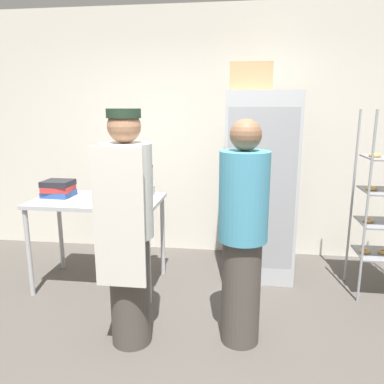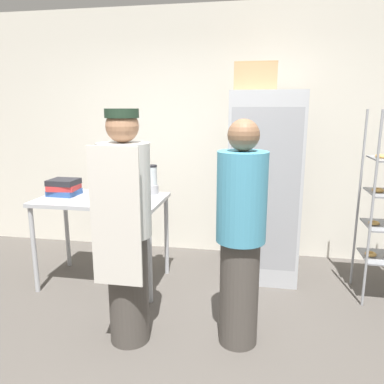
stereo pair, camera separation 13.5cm
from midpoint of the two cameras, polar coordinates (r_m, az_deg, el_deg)
The scene contains 10 objects.
ground_plane at distance 2.74m, azimuth -2.99°, elevation -25.93°, with size 14.00×14.00×0.00m, color #4C4742.
back_wall at distance 4.43m, azimuth 3.66°, elevation 8.78°, with size 6.40×0.12×2.82m, color silver.
refrigerator at distance 3.85m, azimuth 11.90°, elevation 0.79°, with size 0.69×0.70×1.87m.
prep_counter at distance 3.69m, azimuth -12.54°, elevation -2.32°, with size 1.20×0.69×0.87m.
donut_box at distance 3.36m, azimuth -9.29°, elevation -1.11°, with size 0.27×0.23×0.27m.
blender_pitcher at distance 3.73m, azimuth -5.00°, elevation 1.65°, with size 0.12×0.12×0.29m.
binder_stack at distance 3.87m, azimuth -17.99°, elevation 0.70°, with size 0.28×0.26×0.16m.
cardboard_storage_box at distance 3.77m, azimuth 10.73°, elevation 16.83°, with size 0.40×0.28×0.27m.
person_baker at distance 2.68m, azimuth -8.61°, elevation -5.30°, with size 0.36×0.38×1.70m.
person_customer at distance 2.67m, azimuth 8.87°, elevation -6.48°, with size 0.35×0.35×1.64m.
Camera 2 is at (0.57, -2.07, 1.70)m, focal length 35.00 mm.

